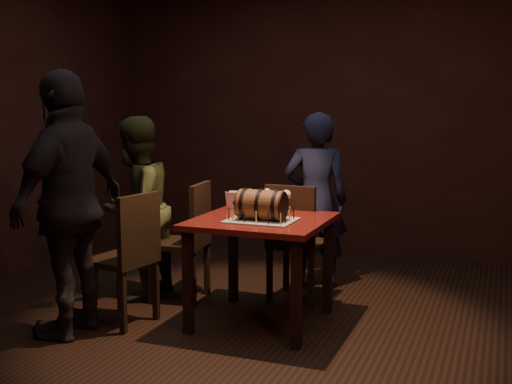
% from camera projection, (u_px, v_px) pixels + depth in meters
% --- Properties ---
extents(room_shell, '(5.04, 5.04, 2.80)m').
position_uv_depth(room_shell, '(253.00, 125.00, 4.20)').
color(room_shell, black).
rests_on(room_shell, ground).
extents(pub_table, '(0.90, 0.90, 0.75)m').
position_uv_depth(pub_table, '(262.00, 234.00, 4.46)').
color(pub_table, '#55100E').
rests_on(pub_table, ground).
extents(cake_board, '(0.45, 0.35, 0.01)m').
position_uv_depth(cake_board, '(261.00, 220.00, 4.33)').
color(cake_board, '#A89A88').
rests_on(cake_board, pub_table).
extents(barrel_cake, '(0.37, 0.22, 0.22)m').
position_uv_depth(barrel_cake, '(261.00, 205.00, 4.32)').
color(barrel_cake, brown).
rests_on(barrel_cake, cake_board).
extents(birthday_candles, '(0.40, 0.30, 0.09)m').
position_uv_depth(birthday_candles, '(261.00, 214.00, 4.32)').
color(birthday_candles, '#FFF098').
rests_on(birthday_candles, cake_board).
extents(wine_glass_left, '(0.07, 0.07, 0.16)m').
position_uv_depth(wine_glass_left, '(248.00, 194.00, 4.80)').
color(wine_glass_left, silver).
rests_on(wine_glass_left, pub_table).
extents(wine_glass_mid, '(0.07, 0.07, 0.16)m').
position_uv_depth(wine_glass_mid, '(267.00, 194.00, 4.79)').
color(wine_glass_mid, silver).
rests_on(wine_glass_mid, pub_table).
extents(wine_glass_right, '(0.07, 0.07, 0.16)m').
position_uv_depth(wine_glass_right, '(286.00, 196.00, 4.70)').
color(wine_glass_right, silver).
rests_on(wine_glass_right, pub_table).
extents(pint_of_ale, '(0.07, 0.07, 0.15)m').
position_uv_depth(pint_of_ale, '(251.00, 203.00, 4.64)').
color(pint_of_ale, silver).
rests_on(pint_of_ale, pub_table).
extents(menu_card, '(0.10, 0.05, 0.13)m').
position_uv_depth(menu_card, '(234.00, 200.00, 4.83)').
color(menu_card, white).
rests_on(menu_card, pub_table).
extents(chair_back, '(0.42, 0.42, 0.93)m').
position_uv_depth(chair_back, '(295.00, 237.00, 4.93)').
color(chair_back, black).
rests_on(chair_back, ground).
extents(chair_left_rear, '(0.45, 0.45, 0.93)m').
position_uv_depth(chair_left_rear, '(189.00, 235.00, 4.99)').
color(chair_left_rear, black).
rests_on(chair_left_rear, ground).
extents(chair_left_front, '(0.46, 0.46, 0.93)m').
position_uv_depth(chair_left_front, '(129.00, 251.00, 4.44)').
color(chair_left_front, black).
rests_on(chair_left_front, ground).
extents(person_back, '(0.61, 0.48, 1.47)m').
position_uv_depth(person_back, '(316.00, 200.00, 5.36)').
color(person_back, '#191B32').
rests_on(person_back, ground).
extents(person_left_rear, '(0.57, 0.72, 1.44)m').
position_uv_depth(person_left_rear, '(136.00, 208.00, 5.05)').
color(person_left_rear, '#393D1E').
rests_on(person_left_rear, ground).
extents(person_left_front, '(0.45, 1.04, 1.76)m').
position_uv_depth(person_left_front, '(70.00, 204.00, 4.22)').
color(person_left_front, black).
rests_on(person_left_front, ground).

